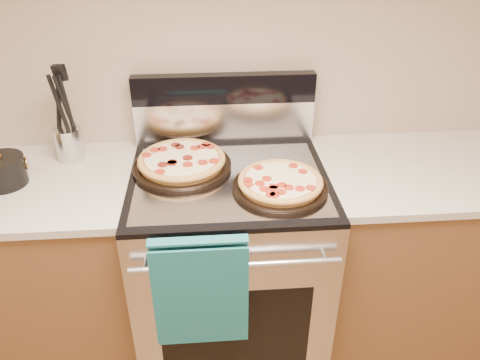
{
  "coord_description": "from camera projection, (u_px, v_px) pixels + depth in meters",
  "views": [
    {
      "loc": [
        -0.08,
        0.11,
        1.83
      ],
      "look_at": [
        0.03,
        1.55,
        0.96
      ],
      "focal_mm": 35.0,
      "sensor_mm": 36.0,
      "label": 1
    }
  ],
  "objects": [
    {
      "name": "cooktop",
      "position": [
        229.0,
        179.0,
        1.8
      ],
      "size": [
        0.76,
        0.68,
        0.02
      ],
      "primitive_type": "cube",
      "color": "black",
      "rests_on": "range_body"
    },
    {
      "name": "range_body",
      "position": [
        230.0,
        269.0,
        2.03
      ],
      "size": [
        0.76,
        0.68,
        0.9
      ],
      "primitive_type": "cube",
      "color": "#B7B7BC",
      "rests_on": "ground"
    },
    {
      "name": "oven_window",
      "position": [
        236.0,
        330.0,
        1.75
      ],
      "size": [
        0.56,
        0.01,
        0.4
      ],
      "primitive_type": "cube",
      "color": "black",
      "rests_on": "range_body"
    },
    {
      "name": "cabinet_left",
      "position": [
        26.0,
        277.0,
        2.01
      ],
      "size": [
        1.0,
        0.62,
        0.88
      ],
      "primitive_type": "cube",
      "color": "brown",
      "rests_on": "ground"
    },
    {
      "name": "foil_sheet",
      "position": [
        229.0,
        180.0,
        1.76
      ],
      "size": [
        0.7,
        0.55,
        0.01
      ],
      "primitive_type": "cube",
      "color": "gray",
      "rests_on": "cooktop"
    },
    {
      "name": "utensil_crock",
      "position": [
        69.0,
        144.0,
        1.9
      ],
      "size": [
        0.13,
        0.13,
        0.14
      ],
      "primitive_type": "cylinder",
      "rotation": [
        0.0,
        0.0,
        -0.21
      ],
      "color": "silver",
      "rests_on": "countertop_left"
    },
    {
      "name": "countertop_right",
      "position": [
        446.0,
        169.0,
        1.89
      ],
      "size": [
        1.02,
        0.64,
        0.03
      ],
      "primitive_type": "cube",
      "color": "#B9B3A6",
      "rests_on": "cabinet_right"
    },
    {
      "name": "backsplash_lower",
      "position": [
        225.0,
        122.0,
        2.01
      ],
      "size": [
        0.76,
        0.06,
        0.18
      ],
      "primitive_type": "cube",
      "color": "silver",
      "rests_on": "cooktop"
    },
    {
      "name": "dish_towel",
      "position": [
        201.0,
        290.0,
        1.58
      ],
      "size": [
        0.32,
        0.05,
        0.42
      ],
      "primitive_type": null,
      "color": "navy",
      "rests_on": "oven_handle"
    },
    {
      "name": "saucepan",
      "position": [
        3.0,
        172.0,
        1.74
      ],
      "size": [
        0.21,
        0.21,
        0.1
      ],
      "primitive_type": "cylinder",
      "rotation": [
        0.0,
        0.0,
        0.39
      ],
      "color": "black",
      "rests_on": "countertop_left"
    },
    {
      "name": "oven_handle",
      "position": [
        236.0,
        266.0,
        1.53
      ],
      "size": [
        0.7,
        0.03,
        0.03
      ],
      "primitive_type": "cylinder",
      "rotation": [
        0.0,
        1.57,
        0.0
      ],
      "color": "silver",
      "rests_on": "range_body"
    },
    {
      "name": "wall_back",
      "position": [
        223.0,
        40.0,
        1.87
      ],
      "size": [
        4.0,
        0.0,
        4.0
      ],
      "primitive_type": "plane",
      "rotation": [
        1.57,
        0.0,
        0.0
      ],
      "color": "tan",
      "rests_on": "ground"
    },
    {
      "name": "backsplash_upper",
      "position": [
        224.0,
        88.0,
        1.93
      ],
      "size": [
        0.76,
        0.06,
        0.12
      ],
      "primitive_type": "cube",
      "color": "black",
      "rests_on": "backsplash_lower"
    },
    {
      "name": "pepperoni_pizza_front",
      "position": [
        280.0,
        183.0,
        1.69
      ],
      "size": [
        0.45,
        0.45,
        0.05
      ],
      "primitive_type": null,
      "rotation": [
        0.0,
        0.0,
        0.42
      ],
      "color": "#C77B3C",
      "rests_on": "foil_sheet"
    },
    {
      "name": "pepperoni_pizza_back",
      "position": [
        182.0,
        162.0,
        1.82
      ],
      "size": [
        0.5,
        0.5,
        0.05
      ],
      "primitive_type": null,
      "rotation": [
        0.0,
        0.0,
        -0.41
      ],
      "color": "#C77B3C",
      "rests_on": "foil_sheet"
    },
    {
      "name": "cabinet_right",
      "position": [
        423.0,
        256.0,
        2.12
      ],
      "size": [
        1.0,
        0.62,
        0.88
      ],
      "primitive_type": "cube",
      "color": "brown",
      "rests_on": "ground"
    }
  ]
}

